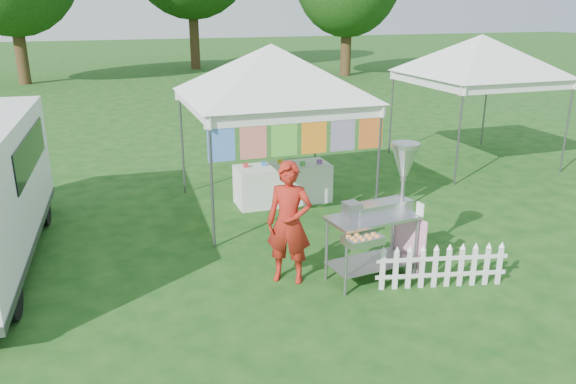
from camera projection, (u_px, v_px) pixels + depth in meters
name	position (u px, v px, depth m)	size (l,w,h in m)	color
ground	(353.00, 292.00, 7.46)	(120.00, 120.00, 0.00)	#144112
canopy_main	(271.00, 44.00, 9.64)	(4.24, 4.24, 3.45)	#59595E
canopy_right	(483.00, 35.00, 12.70)	(4.24, 4.24, 3.45)	#59595E
donut_cart	(386.00, 202.00, 7.56)	(1.35, 1.07, 1.88)	gray
vendor	(289.00, 223.00, 7.54)	(0.62, 0.41, 1.70)	#A11E13
picket_fence	(441.00, 267.00, 7.52)	(1.76, 0.45, 0.56)	white
display_table	(283.00, 184.00, 10.77)	(1.80, 0.70, 0.74)	white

